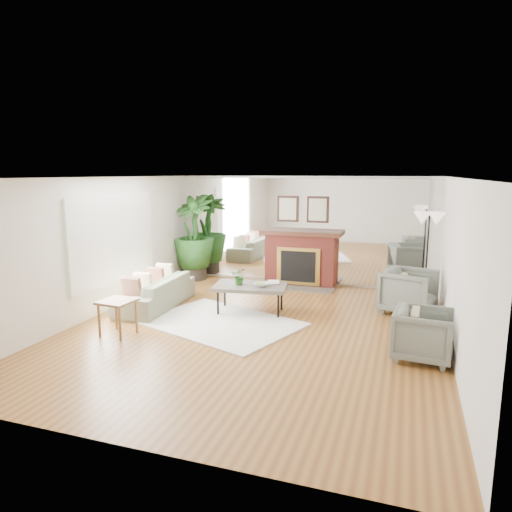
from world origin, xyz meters
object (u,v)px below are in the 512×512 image
(fireplace, at_px, (300,257))
(coffee_table, at_px, (250,287))
(sofa, at_px, (156,292))
(armchair_front, at_px, (423,335))
(armchair_back, at_px, (409,291))
(floor_lamp, at_px, (429,226))
(potted_ficus, at_px, (194,235))
(side_table, at_px, (117,306))

(fireplace, relative_size, coffee_table, 1.43)
(sofa, distance_m, armchair_front, 4.96)
(armchair_back, bearing_deg, floor_lamp, -5.59)
(coffee_table, bearing_deg, floor_lamp, 28.77)
(fireplace, height_order, armchair_back, fireplace)
(armchair_back, xyz_separation_m, armchair_front, (0.20, -2.20, -0.05))
(armchair_front, height_order, potted_ficus, potted_ficus)
(fireplace, height_order, floor_lamp, fireplace)
(armchair_front, bearing_deg, floor_lamp, 3.63)
(fireplace, distance_m, floor_lamp, 2.93)
(side_table, xyz_separation_m, floor_lamp, (4.71, 3.49, 1.08))
(armchair_back, relative_size, side_table, 1.57)
(potted_ficus, bearing_deg, sofa, -81.67)
(armchair_back, distance_m, potted_ficus, 5.19)
(sofa, height_order, potted_ficus, potted_ficus)
(fireplace, xyz_separation_m, floor_lamp, (2.70, -0.68, 0.90))
(sofa, relative_size, potted_ficus, 0.97)
(fireplace, xyz_separation_m, coffee_table, (-0.39, -2.38, -0.17))
(floor_lamp, bearing_deg, fireplace, 165.85)
(coffee_table, bearing_deg, fireplace, 80.72)
(armchair_front, relative_size, side_table, 1.37)
(coffee_table, distance_m, potted_ficus, 3.15)
(sofa, bearing_deg, floor_lamp, 108.52)
(fireplace, height_order, coffee_table, fireplace)
(potted_ficus, bearing_deg, armchair_front, -33.47)
(coffee_table, relative_size, potted_ficus, 0.70)
(coffee_table, xyz_separation_m, potted_ficus, (-2.21, 2.16, 0.61))
(armchair_back, bearing_deg, armchair_front, -158.70)
(side_table, relative_size, floor_lamp, 0.32)
(potted_ficus, xyz_separation_m, floor_lamp, (5.30, -0.47, 0.46))
(side_table, xyz_separation_m, potted_ficus, (-0.59, 3.96, 0.62))
(coffee_table, xyz_separation_m, floor_lamp, (3.09, 1.70, 1.07))
(armchair_back, relative_size, potted_ficus, 0.44)
(potted_ficus, bearing_deg, armchair_back, -13.87)
(sofa, relative_size, side_table, 3.48)
(armchair_back, height_order, side_table, armchair_back)
(armchair_back, distance_m, floor_lamp, 1.41)
(fireplace, bearing_deg, coffee_table, -99.28)
(fireplace, distance_m, side_table, 4.63)
(armchair_back, distance_m, armchair_front, 2.21)
(coffee_table, relative_size, floor_lamp, 0.78)
(coffee_table, bearing_deg, side_table, -132.17)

